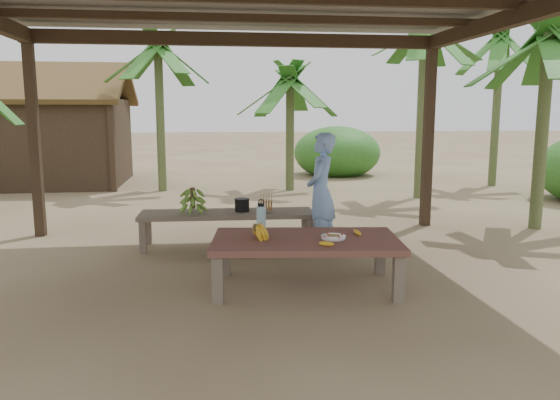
{
  "coord_description": "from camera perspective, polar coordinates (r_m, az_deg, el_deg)",
  "views": [
    {
      "loc": [
        -0.44,
        -5.51,
        1.72
      ],
      "look_at": [
        0.28,
        0.07,
        0.8
      ],
      "focal_mm": 35.0,
      "sensor_mm": 36.0,
      "label": 1
    }
  ],
  "objects": [
    {
      "name": "plate",
      "position": [
        5.3,
        5.59,
        -3.88
      ],
      "size": [
        0.24,
        0.24,
        0.04
      ],
      "color": "white",
      "rests_on": "work_table"
    },
    {
      "name": "woman",
      "position": [
        6.77,
        4.3,
        0.86
      ],
      "size": [
        0.53,
        0.63,
        1.46
      ],
      "primitive_type": "imported",
      "rotation": [
        0.0,
        0.0,
        -1.96
      ],
      "color": "#769ADF",
      "rests_on": "ground"
    },
    {
      "name": "bench",
      "position": [
        6.98,
        -5.54,
        -1.72
      ],
      "size": [
        2.22,
        0.67,
        0.45
      ],
      "rotation": [
        0.0,
        0.0,
        -0.03
      ],
      "color": "brown",
      "rests_on": "ground"
    },
    {
      "name": "loose_banana_side",
      "position": [
        5.51,
        8.1,
        -3.39
      ],
      "size": [
        0.06,
        0.14,
        0.04
      ],
      "primitive_type": "ellipsoid",
      "rotation": [
        0.0,
        0.0,
        0.12
      ],
      "color": "yellow",
      "rests_on": "work_table"
    },
    {
      "name": "banana_plant_n",
      "position": [
        11.88,
        1.06,
        11.42
      ],
      "size": [
        1.8,
        1.8,
        2.64
      ],
      "color": "#596638",
      "rests_on": "ground"
    },
    {
      "name": "cooking_pot",
      "position": [
        7.0,
        -3.99,
        -0.55
      ],
      "size": [
        0.19,
        0.19,
        0.16
      ],
      "primitive_type": "cylinder",
      "color": "black",
      "rests_on": "bench"
    },
    {
      "name": "water_flask",
      "position": [
        5.55,
        -1.98,
        -1.91
      ],
      "size": [
        0.09,
        0.09,
        0.34
      ],
      "color": "#3D94BE",
      "rests_on": "work_table"
    },
    {
      "name": "banana_plant_ne",
      "position": [
        11.27,
        14.86,
        15.87
      ],
      "size": [
        1.8,
        1.8,
        3.57
      ],
      "color": "#596638",
      "rests_on": "ground"
    },
    {
      "name": "banana_plant_far",
      "position": [
        13.62,
        22.01,
        14.33
      ],
      "size": [
        1.8,
        1.8,
        3.58
      ],
      "color": "#596638",
      "rests_on": "ground"
    },
    {
      "name": "skewer_rack",
      "position": [
        6.91,
        -1.45,
        -0.3
      ],
      "size": [
        0.18,
        0.09,
        0.24
      ],
      "primitive_type": null,
      "rotation": [
        0.0,
        0.0,
        -0.03
      ],
      "color": "#A57F47",
      "rests_on": "bench"
    },
    {
      "name": "banana_plant_e",
      "position": [
        8.83,
        26.21,
        13.63
      ],
      "size": [
        1.8,
        1.8,
        3.02
      ],
      "color": "#596638",
      "rests_on": "ground"
    },
    {
      "name": "ground",
      "position": [
        5.79,
        -2.7,
        -8.01
      ],
      "size": [
        80.0,
        80.0,
        0.0
      ],
      "primitive_type": "plane",
      "color": "brown",
      "rests_on": "ground"
    },
    {
      "name": "green_banana_stalk",
      "position": [
        6.95,
        -9.1,
        0.04
      ],
      "size": [
        0.3,
        0.3,
        0.34
      ],
      "primitive_type": null,
      "rotation": [
        0.0,
        0.0,
        -0.03
      ],
      "color": "#598C2D",
      "rests_on": "bench"
    },
    {
      "name": "pavilion",
      "position": [
        5.61,
        -3.07,
        20.12
      ],
      "size": [
        6.6,
        5.6,
        2.95
      ],
      "color": "black",
      "rests_on": "ground"
    },
    {
      "name": "hut",
      "position": [
        14.12,
        -24.21,
        5.97
      ],
      "size": [
        4.4,
        3.43,
        2.85
      ],
      "color": "black",
      "rests_on": "ground"
    },
    {
      "name": "loose_banana_front",
      "position": [
        5.02,
        4.89,
        -4.58
      ],
      "size": [
        0.15,
        0.05,
        0.04
      ],
      "primitive_type": "ellipsoid",
      "rotation": [
        0.0,
        0.0,
        1.52
      ],
      "color": "yellow",
      "rests_on": "work_table"
    },
    {
      "name": "banana_plant_nw",
      "position": [
        12.1,
        -12.62,
        14.35
      ],
      "size": [
        1.8,
        1.8,
        3.33
      ],
      "color": "#596638",
      "rests_on": "ground"
    },
    {
      "name": "work_table",
      "position": [
        5.33,
        2.7,
        -4.68
      ],
      "size": [
        1.9,
        1.19,
        0.5
      ],
      "rotation": [
        0.0,
        0.0,
        -0.11
      ],
      "color": "brown",
      "rests_on": "ground"
    },
    {
      "name": "ripe_banana_bunch",
      "position": [
        5.27,
        -2.64,
        -3.24
      ],
      "size": [
        0.26,
        0.23,
        0.16
      ],
      "primitive_type": null,
      "rotation": [
        0.0,
        0.0,
        -0.0
      ],
      "color": "yellow",
      "rests_on": "work_table"
    }
  ]
}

